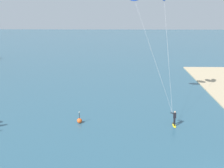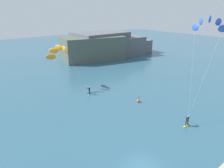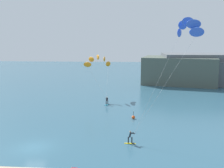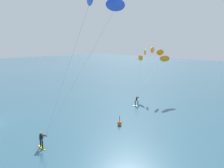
# 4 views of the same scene
# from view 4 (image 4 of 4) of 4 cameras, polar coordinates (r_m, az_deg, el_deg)

# --- Properties ---
(kitesurfer_nearshore) EXTENTS (9.17, 5.38, 15.51)m
(kitesurfer_nearshore) POSITION_cam_4_polar(r_m,az_deg,el_deg) (20.84, -2.63, 18.23)
(kitesurfer_nearshore) COLOR yellow
(kitesurfer_nearshore) RESTS_ON ground
(kitesurfer_mid_water) EXTENTS (6.44, 9.57, 9.45)m
(kitesurfer_mid_water) POSITION_cam_4_polar(r_m,az_deg,el_deg) (47.51, 9.02, 6.36)
(kitesurfer_mid_water) COLOR #23ADD1
(kitesurfer_mid_water) RESTS_ON ground
(marker_buoy) EXTENTS (0.56, 0.56, 1.38)m
(marker_buoy) POSITION_cam_4_polar(r_m,az_deg,el_deg) (32.34, 1.70, -8.86)
(marker_buoy) COLOR #EA5119
(marker_buoy) RESTS_ON ground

